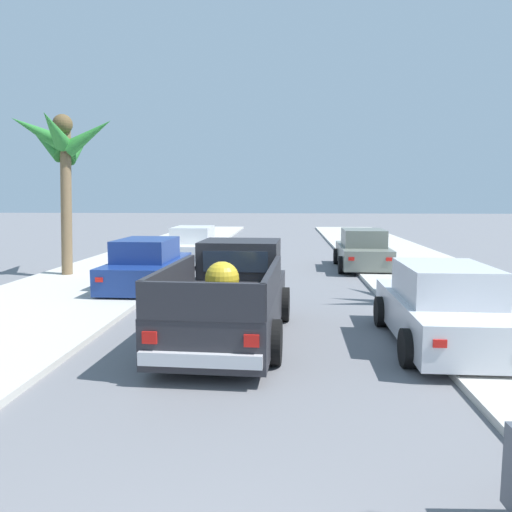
{
  "coord_description": "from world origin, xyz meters",
  "views": [
    {
      "loc": [
        0.6,
        -1.51,
        2.79
      ],
      "look_at": [
        -0.2,
        11.6,
        1.2
      ],
      "focal_mm": 34.85,
      "sensor_mm": 36.0,
      "label": 1
    }
  ],
  "objects_px": {
    "car_left_near": "(363,250)",
    "palm_tree_left_fore": "(62,147)",
    "car_left_mid": "(147,266)",
    "car_left_far": "(193,246)",
    "pickup_truck": "(231,297)",
    "car_right_near": "(443,308)"
  },
  "relations": [
    {
      "from": "car_left_near",
      "to": "palm_tree_left_fore",
      "type": "xyz_separation_m",
      "value": [
        -10.53,
        -2.46,
        3.74
      ]
    },
    {
      "from": "car_left_far",
      "to": "pickup_truck",
      "type": "bearing_deg",
      "value": -75.51
    },
    {
      "from": "car_left_near",
      "to": "palm_tree_left_fore",
      "type": "distance_m",
      "value": 11.45
    },
    {
      "from": "car_left_mid",
      "to": "car_left_far",
      "type": "relative_size",
      "value": 1.0
    },
    {
      "from": "car_left_near",
      "to": "car_left_mid",
      "type": "height_order",
      "value": "same"
    },
    {
      "from": "pickup_truck",
      "to": "car_right_near",
      "type": "relative_size",
      "value": 1.24
    },
    {
      "from": "pickup_truck",
      "to": "palm_tree_left_fore",
      "type": "relative_size",
      "value": 0.95
    },
    {
      "from": "car_left_near",
      "to": "car_left_far",
      "type": "xyz_separation_m",
      "value": [
        -6.79,
        1.17,
        0.0
      ]
    },
    {
      "from": "pickup_truck",
      "to": "car_right_near",
      "type": "xyz_separation_m",
      "value": [
        4.02,
        -0.41,
        -0.07
      ]
    },
    {
      "from": "car_left_mid",
      "to": "pickup_truck",
      "type": "bearing_deg",
      "value": -57.37
    },
    {
      "from": "pickup_truck",
      "to": "car_right_near",
      "type": "distance_m",
      "value": 4.04
    },
    {
      "from": "car_left_mid",
      "to": "car_left_far",
      "type": "xyz_separation_m",
      "value": [
        0.28,
        5.9,
        0.0
      ]
    },
    {
      "from": "car_left_near",
      "to": "pickup_truck",
      "type": "bearing_deg",
      "value": -113.07
    },
    {
      "from": "car_right_near",
      "to": "car_left_near",
      "type": "bearing_deg",
      "value": 89.92
    },
    {
      "from": "car_left_mid",
      "to": "palm_tree_left_fore",
      "type": "distance_m",
      "value": 5.58
    },
    {
      "from": "pickup_truck",
      "to": "car_left_near",
      "type": "xyz_separation_m",
      "value": [
        4.04,
        9.48,
        -0.07
      ]
    },
    {
      "from": "car_right_near",
      "to": "car_left_mid",
      "type": "bearing_deg",
      "value": 143.88
    },
    {
      "from": "pickup_truck",
      "to": "car_left_mid",
      "type": "xyz_separation_m",
      "value": [
        -3.04,
        4.74,
        -0.07
      ]
    },
    {
      "from": "pickup_truck",
      "to": "car_left_near",
      "type": "height_order",
      "value": "pickup_truck"
    },
    {
      "from": "car_right_near",
      "to": "car_left_far",
      "type": "bearing_deg",
      "value": 121.49
    },
    {
      "from": "car_left_far",
      "to": "palm_tree_left_fore",
      "type": "relative_size",
      "value": 0.77
    },
    {
      "from": "car_left_mid",
      "to": "car_left_far",
      "type": "height_order",
      "value": "same"
    }
  ]
}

